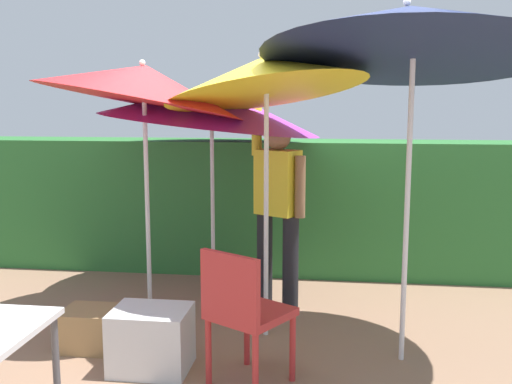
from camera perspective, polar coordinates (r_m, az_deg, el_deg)
ground_plane at (r=4.46m, az=-0.52°, el=-14.71°), size 24.00×24.00×0.00m
hedge_row at (r=6.18m, az=2.06°, el=-1.35°), size 8.00×0.70×1.39m
umbrella_rainbow at (r=4.26m, az=0.80°, el=11.31°), size 1.53×1.51×2.30m
umbrella_orange at (r=5.32m, az=-4.38°, el=8.50°), size 2.04×2.02×2.06m
umbrella_yellow at (r=4.69m, az=-11.01°, el=10.38°), size 1.70×1.67×2.27m
umbrella_navy at (r=3.99m, az=14.88°, el=14.92°), size 1.95×1.97×2.57m
person_vendor at (r=5.02m, az=2.14°, el=-0.91°), size 0.52×0.37×1.88m
chair_plastic at (r=3.66m, az=-1.25°, el=-11.45°), size 0.60×0.60×0.89m
cooler_box at (r=4.06m, az=-10.24°, el=-14.05°), size 0.51×0.41×0.42m
crate_cardboard at (r=4.52m, az=-16.04°, el=-12.75°), size 0.37×0.35×0.29m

